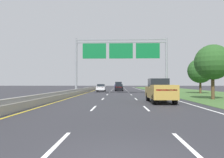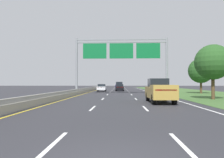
{
  "view_description": "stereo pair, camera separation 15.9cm",
  "coord_description": "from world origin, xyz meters",
  "px_view_note": "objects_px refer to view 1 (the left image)",
  "views": [
    {
      "loc": [
        -0.08,
        -4.63,
        1.76
      ],
      "look_at": [
        -0.87,
        20.78,
        2.26
      ],
      "focal_mm": 34.5,
      "sensor_mm": 36.0,
      "label": 1
    },
    {
      "loc": [
        0.08,
        -4.62,
        1.76
      ],
      "look_at": [
        -0.87,
        20.78,
        2.26
      ],
      "focal_mm": 34.5,
      "sensor_mm": 36.0,
      "label": 2
    }
  ],
  "objects_px": {
    "overhead_sign_gantry": "(121,54)",
    "roadside_tree_mid": "(200,71)",
    "car_navy_centre_lane_suv": "(119,86)",
    "pickup_truck_gold": "(160,91)",
    "roadside_tree_near": "(213,62)",
    "car_black_centre_lane_sedan": "(119,87)",
    "car_white_left_lane_sedan": "(101,88)"
  },
  "relations": [
    {
      "from": "roadside_tree_near",
      "to": "pickup_truck_gold",
      "type": "bearing_deg",
      "value": -148.83
    },
    {
      "from": "car_black_centre_lane_sedan",
      "to": "car_navy_centre_lane_suv",
      "type": "bearing_deg",
      "value": 2.7
    },
    {
      "from": "overhead_sign_gantry",
      "to": "car_white_left_lane_sedan",
      "type": "distance_m",
      "value": 14.06
    },
    {
      "from": "roadside_tree_near",
      "to": "car_navy_centre_lane_suv",
      "type": "bearing_deg",
      "value": 107.68
    },
    {
      "from": "car_black_centre_lane_sedan",
      "to": "roadside_tree_near",
      "type": "relative_size",
      "value": 0.74
    },
    {
      "from": "car_white_left_lane_sedan",
      "to": "car_black_centre_lane_sedan",
      "type": "bearing_deg",
      "value": -65.76
    },
    {
      "from": "pickup_truck_gold",
      "to": "roadside_tree_near",
      "type": "xyz_separation_m",
      "value": [
        6.47,
        3.91,
        2.97
      ]
    },
    {
      "from": "car_navy_centre_lane_suv",
      "to": "car_black_centre_lane_sedan",
      "type": "bearing_deg",
      "value": -177.34
    },
    {
      "from": "pickup_truck_gold",
      "to": "car_navy_centre_lane_suv",
      "type": "bearing_deg",
      "value": 5.76
    },
    {
      "from": "overhead_sign_gantry",
      "to": "car_navy_centre_lane_suv",
      "type": "height_order",
      "value": "overhead_sign_gantry"
    },
    {
      "from": "overhead_sign_gantry",
      "to": "car_white_left_lane_sedan",
      "type": "bearing_deg",
      "value": 109.24
    },
    {
      "from": "car_navy_centre_lane_suv",
      "to": "roadside_tree_mid",
      "type": "xyz_separation_m",
      "value": [
        14.05,
        -18.45,
        2.8
      ]
    },
    {
      "from": "car_black_centre_lane_sedan",
      "to": "roadside_tree_mid",
      "type": "distance_m",
      "value": 18.31
    },
    {
      "from": "car_black_centre_lane_sedan",
      "to": "roadside_tree_near",
      "type": "xyz_separation_m",
      "value": [
        10.12,
        -25.17,
        3.22
      ]
    },
    {
      "from": "roadside_tree_mid",
      "to": "roadside_tree_near",
      "type": "bearing_deg",
      "value": -105.54
    },
    {
      "from": "pickup_truck_gold",
      "to": "car_black_centre_lane_sedan",
      "type": "height_order",
      "value": "pickup_truck_gold"
    },
    {
      "from": "pickup_truck_gold",
      "to": "roadside_tree_near",
      "type": "relative_size",
      "value": 0.9
    },
    {
      "from": "roadside_tree_near",
      "to": "roadside_tree_mid",
      "type": "height_order",
      "value": "roadside_tree_mid"
    },
    {
      "from": "overhead_sign_gantry",
      "to": "roadside_tree_near",
      "type": "relative_size",
      "value": 2.52
    },
    {
      "from": "overhead_sign_gantry",
      "to": "roadside_tree_mid",
      "type": "bearing_deg",
      "value": 10.31
    },
    {
      "from": "overhead_sign_gantry",
      "to": "car_black_centre_lane_sedan",
      "type": "distance_m",
      "value": 15.1
    },
    {
      "from": "car_navy_centre_lane_suv",
      "to": "roadside_tree_mid",
      "type": "distance_m",
      "value": 23.36
    },
    {
      "from": "overhead_sign_gantry",
      "to": "roadside_tree_near",
      "type": "height_order",
      "value": "overhead_sign_gantry"
    },
    {
      "from": "overhead_sign_gantry",
      "to": "car_navy_centre_lane_suv",
      "type": "relative_size",
      "value": 3.17
    },
    {
      "from": "roadside_tree_near",
      "to": "car_black_centre_lane_sedan",
      "type": "bearing_deg",
      "value": 111.9
    },
    {
      "from": "overhead_sign_gantry",
      "to": "roadside_tree_near",
      "type": "distance_m",
      "value": 15.13
    },
    {
      "from": "car_navy_centre_lane_suv",
      "to": "car_white_left_lane_sedan",
      "type": "xyz_separation_m",
      "value": [
        -3.84,
        -8.81,
        -0.28
      ]
    },
    {
      "from": "pickup_truck_gold",
      "to": "car_navy_centre_lane_suv",
      "type": "height_order",
      "value": "pickup_truck_gold"
    },
    {
      "from": "pickup_truck_gold",
      "to": "car_black_centre_lane_sedan",
      "type": "bearing_deg",
      "value": 6.92
    },
    {
      "from": "pickup_truck_gold",
      "to": "car_white_left_lane_sedan",
      "type": "distance_m",
      "value": 28.29
    },
    {
      "from": "car_black_centre_lane_sedan",
      "to": "roadside_tree_near",
      "type": "height_order",
      "value": "roadside_tree_near"
    },
    {
      "from": "car_navy_centre_lane_suv",
      "to": "car_black_centre_lane_sedan",
      "type": "height_order",
      "value": "car_navy_centre_lane_suv"
    }
  ]
}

